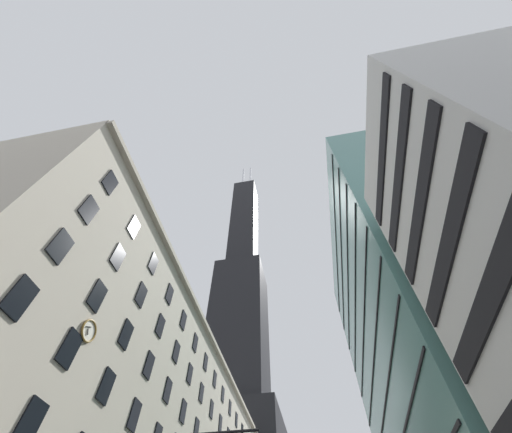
{
  "coord_description": "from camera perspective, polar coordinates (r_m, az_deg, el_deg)",
  "views": [
    {
      "loc": [
        4.06,
        -12.68,
        1.5
      ],
      "look_at": [
        -0.4,
        11.07,
        35.02
      ],
      "focal_mm": 21.54,
      "sensor_mm": 36.0,
      "label": 1
    }
  ],
  "objects": [
    {
      "name": "glass_office_midrise",
      "position": [
        44.26,
        30.01,
        -18.95
      ],
      "size": [
        15.27,
        35.24,
        44.98
      ],
      "color": "slate",
      "rests_on": "ground"
    },
    {
      "name": "dark_skyscraper",
      "position": [
        112.52,
        -3.5,
        -25.34
      ],
      "size": [
        27.42,
        27.42,
        195.13
      ],
      "color": "black",
      "rests_on": "ground"
    }
  ]
}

